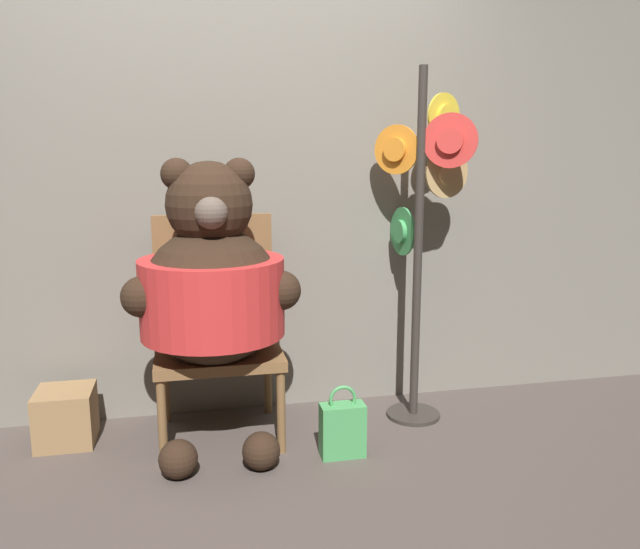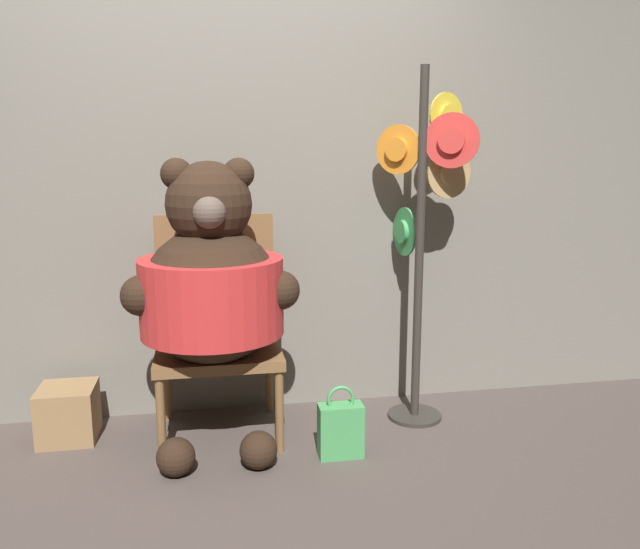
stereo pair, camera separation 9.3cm
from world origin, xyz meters
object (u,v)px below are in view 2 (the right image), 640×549
object	(u,v)px
chair	(217,322)
handbag_on_ground	(341,429)
teddy_bear	(212,287)
hat_display_rack	(425,221)

from	to	relation	value
chair	handbag_on_ground	xyz separation A→B (m)	(0.54, -0.43, -0.42)
teddy_bear	hat_display_rack	world-z (taller)	hat_display_rack
teddy_bear	chair	bearing A→B (deg)	83.23
hat_display_rack	handbag_on_ground	xyz separation A→B (m)	(-0.51, -0.38, -0.91)
chair	handbag_on_ground	distance (m)	0.80
hat_display_rack	handbag_on_ground	distance (m)	1.11
teddy_bear	handbag_on_ground	bearing A→B (deg)	-23.30
chair	handbag_on_ground	world-z (taller)	chair
hat_display_rack	handbag_on_ground	world-z (taller)	hat_display_rack
chair	hat_display_rack	world-z (taller)	hat_display_rack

